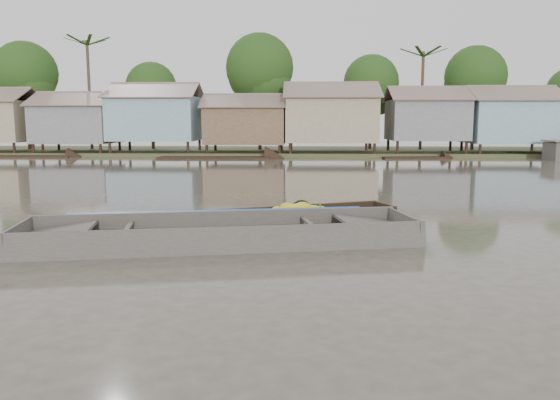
{
  "coord_description": "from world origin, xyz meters",
  "views": [
    {
      "loc": [
        0.2,
        -11.29,
        2.52
      ],
      "look_at": [
        -0.22,
        0.59,
        0.8
      ],
      "focal_mm": 35.0,
      "sensor_mm": 36.0,
      "label": 1
    }
  ],
  "objects": [
    {
      "name": "ground",
      "position": [
        0.0,
        0.0,
        0.0
      ],
      "size": [
        120.0,
        120.0,
        0.0
      ],
      "primitive_type": "plane",
      "color": "#453E35",
      "rests_on": "ground"
    },
    {
      "name": "riverbank",
      "position": [
        3.03,
        31.86,
        3.07
      ],
      "size": [
        120.0,
        12.47,
        10.22
      ],
      "color": "#384723",
      "rests_on": "ground"
    },
    {
      "name": "banana_boat",
      "position": [
        0.08,
        2.19,
        0.13
      ],
      "size": [
        5.23,
        3.1,
        0.71
      ],
      "rotation": [
        0.0,
        0.0,
        0.39
      ],
      "color": "black",
      "rests_on": "ground"
    },
    {
      "name": "distant_boats",
      "position": [
        10.07,
        24.47,
        0.28
      ],
      "size": [
        46.58,
        14.65,
        1.38
      ],
      "color": "black",
      "rests_on": "ground"
    },
    {
      "name": "viewer_boat",
      "position": [
        -1.4,
        -0.16,
        0.07
      ],
      "size": [
        8.4,
        3.61,
        0.66
      ],
      "rotation": [
        0.0,
        0.0,
        0.19
      ],
      "color": "#3F3935",
      "rests_on": "ground"
    }
  ]
}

